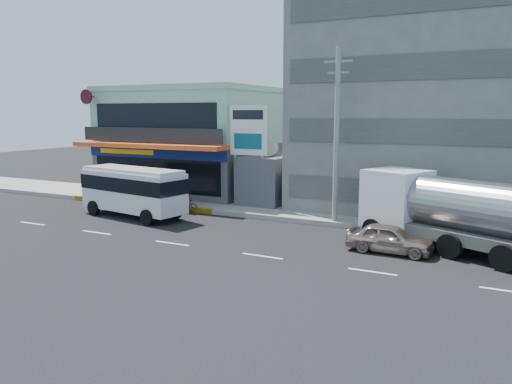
% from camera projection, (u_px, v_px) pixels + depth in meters
% --- Properties ---
extents(ground, '(120.00, 120.00, 0.00)m').
position_uv_depth(ground, '(172.00, 243.00, 24.79)').
color(ground, black).
rests_on(ground, ground).
extents(sidewalk, '(70.00, 5.00, 0.30)m').
position_uv_depth(sidewalk, '(329.00, 215.00, 30.93)').
color(sidewalk, gray).
rests_on(sidewalk, ground).
extents(shop_building, '(12.40, 11.70, 8.00)m').
position_uv_depth(shop_building, '(193.00, 143.00, 40.02)').
color(shop_building, '#454449').
rests_on(shop_building, ground).
extents(concrete_building, '(16.00, 12.00, 14.00)m').
position_uv_depth(concrete_building, '(432.00, 104.00, 32.49)').
color(concrete_building, gray).
rests_on(concrete_building, ground).
extents(gap_structure, '(3.00, 6.00, 3.50)m').
position_uv_depth(gap_structure, '(273.00, 180.00, 35.11)').
color(gap_structure, '#454449').
rests_on(gap_structure, ground).
extents(satellite_dish, '(1.50, 1.50, 0.15)m').
position_uv_depth(satellite_dish, '(267.00, 155.00, 33.94)').
color(satellite_dish, slate).
rests_on(satellite_dish, gap_structure).
extents(billboard, '(2.60, 0.18, 6.90)m').
position_uv_depth(billboard, '(248.00, 136.00, 32.36)').
color(billboard, gray).
rests_on(billboard, ground).
extents(utility_pole_near, '(1.60, 0.30, 10.00)m').
position_uv_depth(utility_pole_near, '(337.00, 136.00, 27.85)').
color(utility_pole_near, '#999993').
rests_on(utility_pole_near, ground).
extents(minibus, '(7.58, 3.49, 3.05)m').
position_uv_depth(minibus, '(133.00, 188.00, 30.83)').
color(minibus, silver).
rests_on(minibus, ground).
extents(sedan, '(4.02, 1.73, 1.35)m').
position_uv_depth(sedan, '(390.00, 238.00, 23.07)').
color(sedan, tan).
rests_on(sedan, ground).
extents(tanker_truck, '(9.32, 6.00, 3.56)m').
position_uv_depth(tanker_truck, '(447.00, 210.00, 23.44)').
color(tanker_truck, white).
rests_on(tanker_truck, ground).
extents(motorcycle_rider, '(1.87, 1.25, 2.27)m').
position_uv_depth(motorcycle_rider, '(184.00, 201.00, 32.45)').
color(motorcycle_rider, '#4E160B').
rests_on(motorcycle_rider, ground).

